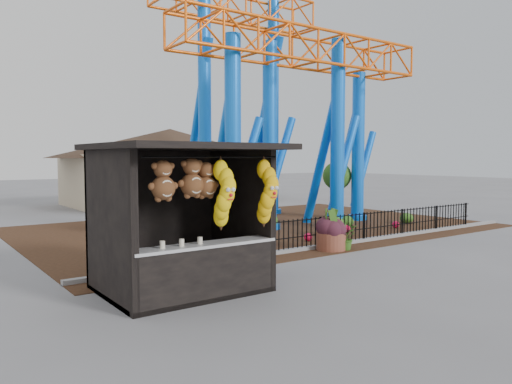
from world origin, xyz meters
TOP-DOWN VIEW (x-y plane):
  - ground at (0.00, 0.00)m, footprint 120.00×120.00m
  - mulch_bed at (4.00, 8.00)m, footprint 18.00×12.00m
  - curb at (4.00, 3.00)m, footprint 18.00×0.18m
  - prize_booth at (-3.00, 0.91)m, footprint 3.50×3.40m
  - picket_fence at (4.90, 3.00)m, footprint 12.20×0.06m
  - roller_coaster at (5.12, 8.23)m, footprint 11.00×6.37m
  - terracotta_planter at (2.83, 2.57)m, footprint 0.91×0.91m
  - planter_foliage at (2.83, 2.57)m, footprint 0.70×0.70m
  - potted_plant at (3.24, 2.37)m, footprint 0.82×0.75m
  - landscaping at (4.47, 5.61)m, footprint 8.86×3.87m
  - pavilion at (6.00, 20.00)m, footprint 15.00×15.00m

SIDE VIEW (x-z plane):
  - ground at x=0.00m, z-range 0.00..0.00m
  - mulch_bed at x=4.00m, z-range 0.00..0.02m
  - curb at x=4.00m, z-range 0.00..0.12m
  - terracotta_planter at x=2.83m, z-range 0.00..0.55m
  - landscaping at x=4.47m, z-range -0.02..0.68m
  - potted_plant at x=3.24m, z-range 0.00..0.77m
  - picket_fence at x=4.90m, z-range 0.00..1.00m
  - planter_foliage at x=2.83m, z-range 0.55..1.19m
  - prize_booth at x=-3.00m, z-range -0.03..3.09m
  - pavilion at x=6.00m, z-range 0.67..5.47m
  - roller_coaster at x=5.12m, z-range 1.03..11.85m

